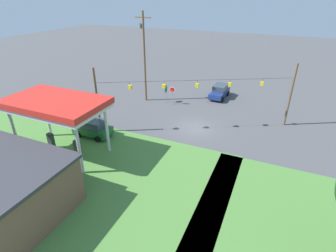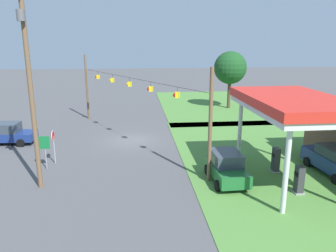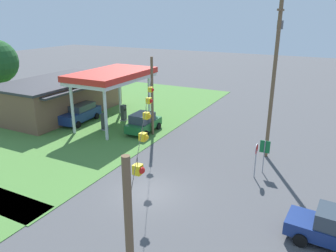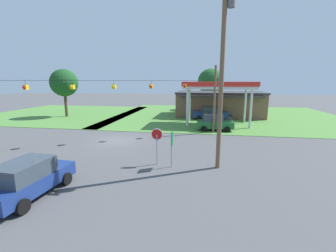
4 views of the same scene
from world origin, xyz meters
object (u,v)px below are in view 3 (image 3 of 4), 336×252
car_at_pumps_front (143,123)px  gas_station_store (60,96)px  stop_sign_roadside (256,153)px  utility_pole_main (274,74)px  gas_station_canopy (112,77)px  car_at_pumps_rear (80,113)px  route_sign (265,150)px  fuel_pump_far (124,113)px  fuel_pump_near (104,122)px

car_at_pumps_front → gas_station_store: bearing=82.6°
stop_sign_roadside → utility_pole_main: (4.09, 0.04, 4.74)m
gas_station_canopy → utility_pole_main: size_ratio=0.75×
gas_station_store → car_at_pumps_rear: 4.57m
gas_station_store → route_sign: bearing=-100.5°
fuel_pump_far → fuel_pump_near: bearing=180.0°
utility_pole_main → gas_station_store: bearing=86.6°
stop_sign_roadside → car_at_pumps_front: bearing=-110.2°
gas_station_store → car_at_pumps_front: (-1.18, -11.70, -1.00)m
fuel_pump_far → car_at_pumps_front: bearing=-119.8°
gas_station_store → utility_pole_main: utility_pole_main is taller
car_at_pumps_front → utility_pole_main: size_ratio=0.35×
fuel_pump_far → route_sign: size_ratio=0.71×
fuel_pump_far → stop_sign_roadside: stop_sign_roadside is taller
gas_station_canopy → fuel_pump_far: bearing=-0.1°
gas_station_canopy → fuel_pump_near: (-1.64, -0.00, -4.17)m
gas_station_store → car_at_pumps_rear: bearing=-109.5°
car_at_pumps_rear → fuel_pump_far: bearing=119.5°
stop_sign_roadside → route_sign: bearing=162.1°
fuel_pump_far → route_sign: bearing=-108.8°
fuel_pump_near → fuel_pump_far: bearing=0.0°
gas_station_canopy → route_sign: size_ratio=3.72×
route_sign → fuel_pump_near: bearing=82.5°
car_at_pumps_front → car_at_pumps_rear: size_ratio=0.80×
fuel_pump_far → car_at_pumps_rear: bearing=123.2°
fuel_pump_far → stop_sign_roadside: bearing=-112.7°
gas_station_store → fuel_pump_near: bearing=-106.2°
car_at_pumps_front → utility_pole_main: utility_pole_main is taller
gas_station_canopy → stop_sign_roadside: 16.41m
route_sign → car_at_pumps_rear: bearing=81.5°
car_at_pumps_rear → car_at_pumps_front: bearing=88.7°
fuel_pump_far → gas_station_canopy: bearing=179.9°
gas_station_canopy → fuel_pump_near: 4.48m
gas_station_canopy → car_at_pumps_front: bearing=-97.7°
gas_station_store → stop_sign_roadside: 23.95m
fuel_pump_far → utility_pole_main: (-2.35, -15.32, 5.75)m
gas_station_store → utility_pole_main: bearing=-93.4°
car_at_pumps_front → utility_pole_main: (-0.20, -11.58, 5.59)m
gas_station_store → gas_station_canopy: bearing=-94.8°
fuel_pump_near → car_at_pumps_rear: 3.85m
car_at_pumps_rear → gas_station_canopy: bearing=98.6°
gas_station_store → car_at_pumps_rear: (-1.49, -4.21, -0.98)m
gas_station_store → car_at_pumps_front: 11.81m
fuel_pump_near → car_at_pumps_front: car_at_pumps_front is taller
fuel_pump_near → gas_station_canopy: bearing=0.1°
gas_station_canopy → car_at_pumps_rear: bearing=102.3°
gas_station_canopy → stop_sign_roadside: size_ratio=3.57×
gas_station_store → car_at_pumps_front: bearing=-95.8°
gas_station_canopy → gas_station_store: 8.53m
route_sign → utility_pole_main: utility_pole_main is taller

